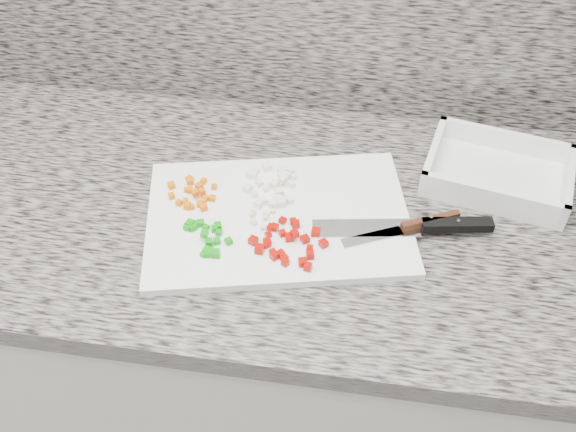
# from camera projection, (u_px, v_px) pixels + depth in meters

# --- Properties ---
(cabinet) EXTENTS (3.92, 0.62, 0.86)m
(cabinet) POSITION_uv_depth(u_px,v_px,m) (260.00, 350.00, 1.46)
(cabinet) COLOR beige
(cabinet) RESTS_ON ground
(countertop) EXTENTS (3.96, 0.64, 0.04)m
(countertop) POSITION_uv_depth(u_px,v_px,m) (253.00, 211.00, 1.14)
(countertop) COLOR slate
(countertop) RESTS_ON cabinet
(cutting_board) EXTENTS (0.50, 0.39, 0.01)m
(cutting_board) POSITION_uv_depth(u_px,v_px,m) (278.00, 218.00, 1.09)
(cutting_board) COLOR white
(cutting_board) RESTS_ON countertop
(carrot_pile) EXTENTS (0.09, 0.08, 0.02)m
(carrot_pile) POSITION_uv_depth(u_px,v_px,m) (193.00, 194.00, 1.11)
(carrot_pile) COLOR #DD6504
(carrot_pile) RESTS_ON cutting_board
(onion_pile) EXTENTS (0.10, 0.11, 0.02)m
(onion_pile) POSITION_uv_depth(u_px,v_px,m) (272.00, 185.00, 1.13)
(onion_pile) COLOR white
(onion_pile) RESTS_ON cutting_board
(green_pepper_pile) EXTENTS (0.09, 0.08, 0.02)m
(green_pepper_pile) POSITION_uv_depth(u_px,v_px,m) (206.00, 237.00, 1.04)
(green_pepper_pile) COLOR #0E8E0C
(green_pepper_pile) RESTS_ON cutting_board
(red_pepper_pile) EXTENTS (0.13, 0.11, 0.02)m
(red_pepper_pile) POSITION_uv_depth(u_px,v_px,m) (288.00, 243.00, 1.03)
(red_pepper_pile) COLOR #A20902
(red_pepper_pile) RESTS_ON cutting_board
(garlic_pile) EXTENTS (0.04, 0.06, 0.01)m
(garlic_pile) POSITION_uv_depth(u_px,v_px,m) (262.00, 216.00, 1.08)
(garlic_pile) COLOR beige
(garlic_pile) RESTS_ON cutting_board
(chef_knife) EXTENTS (0.30, 0.08, 0.02)m
(chef_knife) POSITION_uv_depth(u_px,v_px,m) (426.00, 226.00, 1.06)
(chef_knife) COLOR silver
(chef_knife) RESTS_ON cutting_board
(paring_knife) EXTENTS (0.19, 0.10, 0.02)m
(paring_knife) POSITION_uv_depth(u_px,v_px,m) (416.00, 225.00, 1.06)
(paring_knife) COLOR silver
(paring_knife) RESTS_ON cutting_board
(tray) EXTENTS (0.28, 0.23, 0.05)m
(tray) POSITION_uv_depth(u_px,v_px,m) (497.00, 174.00, 1.15)
(tray) COLOR white
(tray) RESTS_ON countertop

